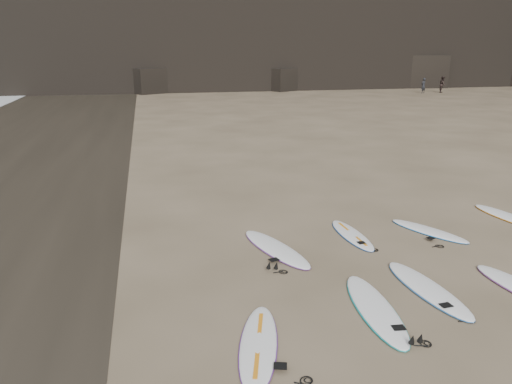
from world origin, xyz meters
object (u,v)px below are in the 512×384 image
surfboard_1 (375,308)px  person_b (443,84)px  surfboard_0 (258,345)px  surfboard_5 (276,248)px  surfboard_8 (509,217)px  surfboard_6 (352,235)px  surfboard_2 (428,288)px  surfboard_7 (429,231)px  person_a (423,86)px

surfboard_1 → person_b: bearing=61.6°
surfboard_0 → surfboard_5: 4.04m
surfboard_0 → surfboard_1: surfboard_1 is taller
surfboard_0 → surfboard_8: 9.54m
surfboard_6 → surfboard_1: bearing=-108.2°
surfboard_6 → surfboard_5: bearing=-169.9°
surfboard_2 → surfboard_6: bearing=90.9°
surfboard_1 → surfboard_7: 4.67m
surfboard_1 → surfboard_6: bearing=78.8°
surfboard_2 → surfboard_6: size_ratio=1.18×
surfboard_0 → surfboard_8: size_ratio=1.02×
surfboard_5 → person_b: person_b is taller
surfboard_8 → person_a: 39.39m
surfboard_5 → person_b: size_ratio=1.66×
surfboard_0 → surfboard_8: (8.35, 4.62, -0.00)m
surfboard_0 → person_b: (28.41, 39.99, 0.78)m
person_a → person_b: person_b is taller
surfboard_1 → surfboard_2: bearing=25.2°
surfboard_8 → person_b: bearing=51.3°
surfboard_2 → person_b: size_ratio=1.62×
surfboard_7 → person_a: (20.57, 35.65, 0.72)m
surfboard_0 → surfboard_6: (3.44, 4.28, -0.00)m
surfboard_0 → person_a: 47.57m
surfboard_1 → surfboard_5: bearing=114.2°
person_a → surfboard_7: bearing=39.6°
surfboard_7 → person_b: 42.55m
person_b → surfboard_0: bearing=-177.1°
person_a → surfboard_6: bearing=37.0°
surfboard_2 → surfboard_0: bearing=-167.5°
surfboard_2 → surfboard_6: surfboard_2 is taller
person_a → surfboard_8: bearing=42.7°
surfboard_1 → surfboard_7: (3.16, 3.45, -0.01)m
surfboard_6 → surfboard_8: size_ratio=0.92×
surfboard_7 → person_a: size_ratio=1.48×
surfboard_5 → person_a: 43.68m
surfboard_7 → surfboard_8: size_ratio=0.92×
surfboard_2 → surfboard_5: bearing=128.0°
surfboard_6 → person_b: size_ratio=1.37×
surfboard_1 → surfboard_5: (-1.09, 3.15, -0.00)m
surfboard_6 → surfboard_0: bearing=-130.6°
surfboard_2 → person_b: person_b is taller
surfboard_1 → person_b: (26.03, 39.31, 0.77)m
surfboard_1 → surfboard_8: 7.15m
surfboard_1 → person_a: bearing=63.9°
surfboard_6 → person_b: bearing=53.2°
surfboard_7 → person_a: bearing=33.0°
surfboard_0 → surfboard_2: bearing=33.2°
surfboard_7 → surfboard_8: surfboard_8 is taller
surfboard_5 → surfboard_0: bearing=-126.2°
surfboard_5 → person_a: size_ratio=1.79×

